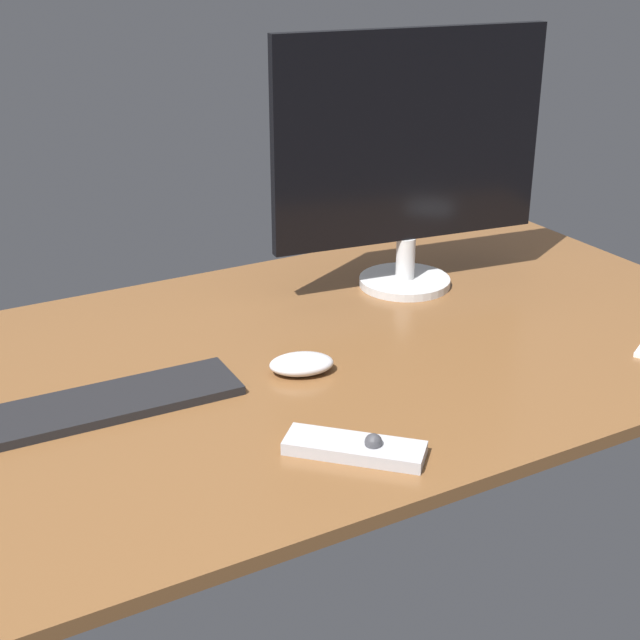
{
  "coord_description": "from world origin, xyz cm",
  "views": [
    {
      "loc": [
        -70.36,
        -116.32,
        65.56
      ],
      "look_at": [
        -6.11,
        -1.26,
        8.0
      ],
      "focal_mm": 51.7,
      "sensor_mm": 36.0,
      "label": 1
    }
  ],
  "objects_px": {
    "monitor": "(410,155)",
    "keyboard": "(111,402)",
    "media_remote": "(356,448)",
    "computer_mouse": "(301,364)"
  },
  "relations": [
    {
      "from": "keyboard",
      "to": "computer_mouse",
      "type": "relative_size",
      "value": 3.73
    },
    {
      "from": "monitor",
      "to": "keyboard",
      "type": "height_order",
      "value": "monitor"
    },
    {
      "from": "media_remote",
      "to": "computer_mouse",
      "type": "bearing_deg",
      "value": 123.0
    },
    {
      "from": "computer_mouse",
      "to": "media_remote",
      "type": "bearing_deg",
      "value": -82.87
    },
    {
      "from": "monitor",
      "to": "media_remote",
      "type": "relative_size",
      "value": 3.04
    },
    {
      "from": "monitor",
      "to": "computer_mouse",
      "type": "relative_size",
      "value": 5.24
    },
    {
      "from": "keyboard",
      "to": "monitor",
      "type": "bearing_deg",
      "value": 18.57
    },
    {
      "from": "monitor",
      "to": "keyboard",
      "type": "distance_m",
      "value": 0.7
    },
    {
      "from": "monitor",
      "to": "computer_mouse",
      "type": "height_order",
      "value": "monitor"
    },
    {
      "from": "monitor",
      "to": "media_remote",
      "type": "bearing_deg",
      "value": -122.71
    }
  ]
}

